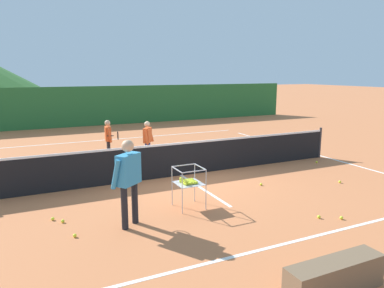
{
  "coord_description": "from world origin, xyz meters",
  "views": [
    {
      "loc": [
        -4.01,
        -9.2,
        2.94
      ],
      "look_at": [
        -0.02,
        -0.78,
        1.07
      ],
      "focal_mm": 33.74,
      "sensor_mm": 36.0,
      "label": 1
    }
  ],
  "objects_px": {
    "student_0": "(108,136)",
    "tennis_ball_2": "(340,182)",
    "instructor": "(128,175)",
    "tennis_ball_5": "(261,184)",
    "tennis_net": "(181,159)",
    "tennis_ball_8": "(75,236)",
    "tennis_ball_3": "(317,162)",
    "tennis_ball_1": "(341,218)",
    "tennis_ball_6": "(319,217)",
    "ball_cart": "(188,182)",
    "courtside_bench": "(335,277)",
    "student_1": "(148,138)",
    "tennis_ball_4": "(53,219)",
    "tennis_ball_7": "(63,221)"
  },
  "relations": [
    {
      "from": "tennis_ball_3",
      "to": "student_0",
      "type": "bearing_deg",
      "value": 151.47
    },
    {
      "from": "tennis_ball_4",
      "to": "student_1",
      "type": "bearing_deg",
      "value": 48.72
    },
    {
      "from": "tennis_net",
      "to": "tennis_ball_4",
      "type": "height_order",
      "value": "tennis_net"
    },
    {
      "from": "ball_cart",
      "to": "tennis_ball_2",
      "type": "distance_m",
      "value": 4.47
    },
    {
      "from": "tennis_net",
      "to": "tennis_ball_6",
      "type": "height_order",
      "value": "tennis_net"
    },
    {
      "from": "instructor",
      "to": "tennis_ball_8",
      "type": "xyz_separation_m",
      "value": [
        -1.05,
        -0.07,
        -0.99
      ]
    },
    {
      "from": "student_1",
      "to": "tennis_ball_6",
      "type": "xyz_separation_m",
      "value": [
        1.66,
        -5.93,
        -0.79
      ]
    },
    {
      "from": "instructor",
      "to": "ball_cart",
      "type": "relative_size",
      "value": 1.89
    },
    {
      "from": "ball_cart",
      "to": "student_1",
      "type": "bearing_deg",
      "value": 83.4
    },
    {
      "from": "ball_cart",
      "to": "tennis_ball_7",
      "type": "xyz_separation_m",
      "value": [
        -2.6,
        0.3,
        -0.55
      ]
    },
    {
      "from": "tennis_net",
      "to": "tennis_ball_6",
      "type": "bearing_deg",
      "value": -72.36
    },
    {
      "from": "tennis_ball_2",
      "to": "tennis_ball_3",
      "type": "height_order",
      "value": "same"
    },
    {
      "from": "instructor",
      "to": "tennis_ball_5",
      "type": "bearing_deg",
      "value": 14.45
    },
    {
      "from": "student_1",
      "to": "courtside_bench",
      "type": "bearing_deg",
      "value": -90.1
    },
    {
      "from": "tennis_ball_6",
      "to": "tennis_ball_8",
      "type": "xyz_separation_m",
      "value": [
        -4.63,
        1.24,
        0.0
      ]
    },
    {
      "from": "student_0",
      "to": "student_1",
      "type": "relative_size",
      "value": 1.0
    },
    {
      "from": "tennis_ball_3",
      "to": "tennis_ball_1",
      "type": "bearing_deg",
      "value": -128.3
    },
    {
      "from": "tennis_ball_5",
      "to": "tennis_ball_7",
      "type": "xyz_separation_m",
      "value": [
        -4.98,
        -0.28,
        0.0
      ]
    },
    {
      "from": "ball_cart",
      "to": "tennis_ball_1",
      "type": "distance_m",
      "value": 3.23
    },
    {
      "from": "tennis_ball_1",
      "to": "tennis_ball_3",
      "type": "bearing_deg",
      "value": 51.7
    },
    {
      "from": "tennis_net",
      "to": "ball_cart",
      "type": "relative_size",
      "value": 11.82
    },
    {
      "from": "tennis_ball_2",
      "to": "tennis_ball_4",
      "type": "xyz_separation_m",
      "value": [
        -7.2,
        0.66,
        0.0
      ]
    },
    {
      "from": "tennis_net",
      "to": "instructor",
      "type": "height_order",
      "value": "instructor"
    },
    {
      "from": "tennis_ball_6",
      "to": "student_0",
      "type": "bearing_deg",
      "value": 112.14
    },
    {
      "from": "tennis_net",
      "to": "tennis_ball_2",
      "type": "height_order",
      "value": "tennis_net"
    },
    {
      "from": "tennis_ball_4",
      "to": "tennis_ball_6",
      "type": "xyz_separation_m",
      "value": [
        4.92,
        -2.22,
        0.0
      ]
    },
    {
      "from": "instructor",
      "to": "tennis_ball_5",
      "type": "distance_m",
      "value": 4.05
    },
    {
      "from": "ball_cart",
      "to": "tennis_ball_6",
      "type": "bearing_deg",
      "value": -38.43
    },
    {
      "from": "courtside_bench",
      "to": "tennis_ball_3",
      "type": "bearing_deg",
      "value": 47.61
    },
    {
      "from": "tennis_ball_4",
      "to": "tennis_ball_8",
      "type": "bearing_deg",
      "value": -73.1
    },
    {
      "from": "tennis_ball_6",
      "to": "tennis_ball_8",
      "type": "bearing_deg",
      "value": 164.97
    },
    {
      "from": "ball_cart",
      "to": "tennis_ball_2",
      "type": "height_order",
      "value": "ball_cart"
    },
    {
      "from": "student_1",
      "to": "tennis_ball_4",
      "type": "height_order",
      "value": "student_1"
    },
    {
      "from": "instructor",
      "to": "tennis_ball_8",
      "type": "height_order",
      "value": "instructor"
    },
    {
      "from": "tennis_ball_1",
      "to": "tennis_ball_4",
      "type": "xyz_separation_m",
      "value": [
        -5.3,
        2.45,
        0.0
      ]
    },
    {
      "from": "student_0",
      "to": "tennis_ball_6",
      "type": "distance_m",
      "value": 7.35
    },
    {
      "from": "student_0",
      "to": "tennis_ball_2",
      "type": "bearing_deg",
      "value": -45.98
    },
    {
      "from": "student_0",
      "to": "student_1",
      "type": "height_order",
      "value": "student_1"
    },
    {
      "from": "tennis_ball_2",
      "to": "tennis_ball_5",
      "type": "distance_m",
      "value": 2.17
    },
    {
      "from": "student_0",
      "to": "tennis_ball_3",
      "type": "distance_m",
      "value": 6.94
    },
    {
      "from": "tennis_net",
      "to": "tennis_ball_8",
      "type": "bearing_deg",
      "value": -139.77
    },
    {
      "from": "tennis_net",
      "to": "tennis_ball_5",
      "type": "relative_size",
      "value": 156.21
    },
    {
      "from": "tennis_net",
      "to": "student_0",
      "type": "bearing_deg",
      "value": 118.39
    },
    {
      "from": "student_1",
      "to": "tennis_ball_5",
      "type": "height_order",
      "value": "student_1"
    },
    {
      "from": "instructor",
      "to": "student_1",
      "type": "xyz_separation_m",
      "value": [
        1.92,
        4.62,
        -0.2
      ]
    },
    {
      "from": "student_0",
      "to": "tennis_ball_2",
      "type": "height_order",
      "value": "student_0"
    },
    {
      "from": "tennis_ball_4",
      "to": "tennis_ball_8",
      "type": "relative_size",
      "value": 1.0
    },
    {
      "from": "tennis_net",
      "to": "student_0",
      "type": "xyz_separation_m",
      "value": [
        -1.46,
        2.71,
        0.32
      ]
    },
    {
      "from": "student_1",
      "to": "ball_cart",
      "type": "distance_m",
      "value": 4.26
    },
    {
      "from": "student_1",
      "to": "courtside_bench",
      "type": "height_order",
      "value": "student_1"
    }
  ]
}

